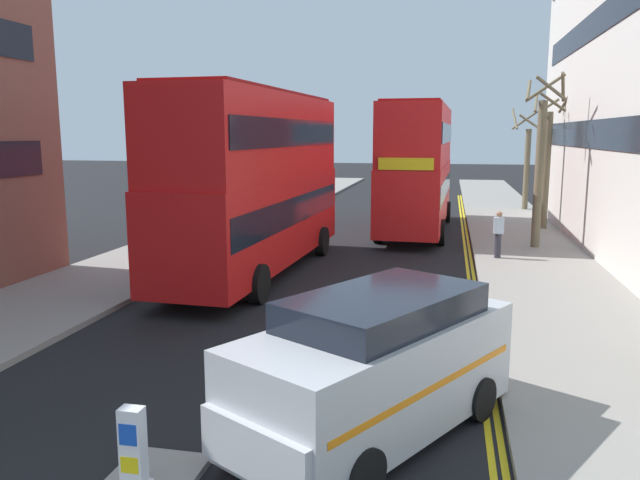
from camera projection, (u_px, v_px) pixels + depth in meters
name	position (u px, v px, depth m)	size (l,w,h in m)	color
sidewalk_right	(544.00, 275.00, 19.09)	(4.00, 80.00, 0.14)	gray
sidewalk_left	(153.00, 258.00, 21.70)	(4.00, 80.00, 0.14)	gray
kerb_line_outer	(476.00, 290.00, 17.60)	(0.10, 56.00, 0.01)	yellow
kerb_line_inner	(470.00, 289.00, 17.63)	(0.10, 56.00, 0.01)	yellow
keep_left_bollard	(133.00, 456.00, 7.33)	(0.36, 0.28, 1.11)	silver
double_decker_bus_away	(257.00, 178.00, 19.19)	(3.15, 10.90, 5.64)	red
double_decker_bus_oncoming	(418.00, 164.00, 27.59)	(3.04, 10.87, 5.64)	red
taxi_minivan	(372.00, 367.00, 8.89)	(4.03, 5.09, 2.12)	silver
pedestrian_far	(498.00, 234.00, 21.28)	(0.34, 0.22, 1.62)	#2D2D38
street_tree_near	(540.00, 164.00, 23.00)	(1.51, 1.67, 6.44)	#6B6047
street_tree_mid	(547.00, 163.00, 27.71)	(1.68, 1.56, 6.25)	#6B6047
street_tree_far	(527.00, 161.00, 34.86)	(1.90, 1.85, 5.65)	#6B6047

